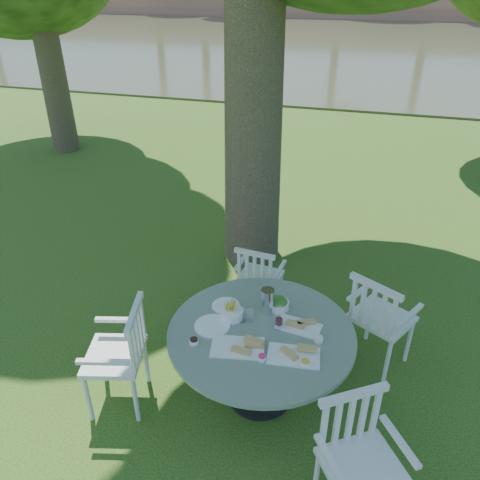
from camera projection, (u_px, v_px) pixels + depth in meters
name	position (u px, v px, depth m)	size (l,w,h in m)	color
ground	(235.00, 318.00, 4.99)	(140.00, 140.00, 0.00)	#1C3B0C
table	(261.00, 343.00, 3.78)	(1.50, 1.50, 0.72)	black
chair_ne	(377.00, 316.00, 4.12)	(0.65, 0.64, 0.97)	silver
chair_nw	(258.00, 276.00, 4.80)	(0.46, 0.43, 0.84)	silver
chair_sw	(125.00, 349.00, 3.76)	(0.57, 0.59, 0.97)	silver
chair_se	(356.00, 448.00, 2.99)	(0.65, 0.64, 0.94)	silver
tableware	(258.00, 319.00, 3.78)	(1.04, 0.82, 0.23)	white
river	(362.00, 44.00, 24.17)	(100.00, 28.00, 0.12)	#373A22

